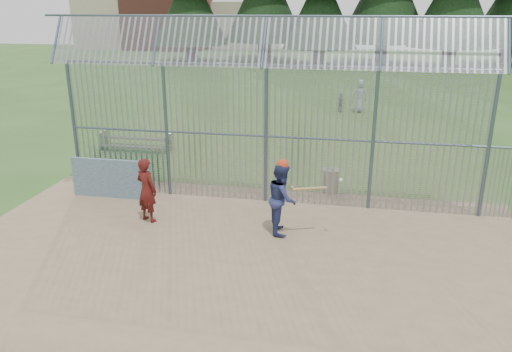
% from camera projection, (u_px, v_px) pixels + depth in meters
% --- Properties ---
extents(ground, '(120.00, 120.00, 0.00)m').
position_uv_depth(ground, '(240.00, 256.00, 11.67)').
color(ground, '#2D511E').
rests_on(ground, ground).
extents(dirt_infield, '(14.00, 10.00, 0.02)m').
position_uv_depth(dirt_infield, '(235.00, 266.00, 11.20)').
color(dirt_infield, '#756047').
rests_on(dirt_infield, ground).
extents(dugout_wall, '(2.50, 0.12, 1.20)m').
position_uv_depth(dugout_wall, '(112.00, 178.00, 14.99)').
color(dugout_wall, '#38566B').
rests_on(dugout_wall, dirt_infield).
extents(batter, '(0.85, 1.00, 1.82)m').
position_uv_depth(batter, '(282.00, 198.00, 12.59)').
color(batter, navy).
rests_on(batter, dirt_infield).
extents(onlooker, '(0.76, 0.64, 1.76)m').
position_uv_depth(onlooker, '(147.00, 190.00, 13.26)').
color(onlooker, maroon).
rests_on(onlooker, dirt_infield).
extents(bg_kid_standing, '(1.01, 0.83, 1.77)m').
position_uv_depth(bg_kid_standing, '(360.00, 96.00, 27.13)').
color(bg_kid_standing, gray).
rests_on(bg_kid_standing, ground).
extents(bg_kid_seated, '(0.61, 0.57, 1.01)m').
position_uv_depth(bg_kid_seated, '(341.00, 103.00, 27.28)').
color(bg_kid_seated, slate).
rests_on(bg_kid_seated, ground).
extents(batting_gear, '(1.63, 0.47, 0.71)m').
position_uv_depth(batting_gear, '(287.00, 169.00, 12.28)').
color(batting_gear, '#BE3619').
rests_on(batting_gear, ground).
extents(trash_can, '(0.56, 0.56, 0.82)m').
position_uv_depth(trash_can, '(331.00, 180.00, 15.54)').
color(trash_can, gray).
rests_on(trash_can, ground).
extents(bleacher, '(3.00, 0.95, 0.72)m').
position_uv_depth(bleacher, '(137.00, 139.00, 20.19)').
color(bleacher, slate).
rests_on(bleacher, ground).
extents(backstop_fence, '(20.09, 0.81, 5.30)m').
position_uv_depth(backstop_fence, '(330.00, 127.00, 13.77)').
color(backstop_fence, '#47566B').
rests_on(backstop_fence, ground).
extents(distant_buildings, '(26.50, 10.50, 8.00)m').
position_uv_depth(distant_buildings, '(164.00, 21.00, 67.13)').
color(distant_buildings, brown).
rests_on(distant_buildings, ground).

